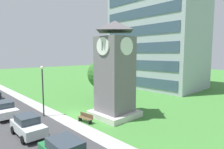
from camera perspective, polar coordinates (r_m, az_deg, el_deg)
The scene contains 10 objects.
ground_plane at distance 21.74m, azimuth -10.30°, elevation -12.14°, with size 160.00×160.00×0.00m, color #3D7A33.
street_asphalt at distance 19.31m, azimuth -26.49°, elevation -15.09°, with size 120.00×7.20×0.01m, color #38383A.
kerb_strip at distance 20.87m, azimuth -14.55°, elevation -13.02°, with size 120.00×1.60×0.01m, color #9E9E99.
office_building at distance 41.48m, azimuth 13.75°, elevation 16.58°, with size 17.70×12.06×28.80m.
clock_tower at distance 20.14m, azimuth 0.86°, elevation -0.07°, with size 4.42×4.42×10.31m.
park_bench at distance 19.39m, azimuth -8.10°, elevation -12.95°, with size 1.85×0.72×0.88m.
street_lamp at distance 21.60m, azimuth -20.41°, elevation -3.08°, with size 0.36×0.36×5.54m.
tree_by_building at distance 27.49m, azimuth -2.93°, elevation 0.14°, with size 4.44×4.44×6.14m.
parked_car_white at distance 23.76m, azimuth -30.13°, elevation -9.14°, with size 4.42×2.06×1.69m.
parked_car_silver at distance 17.69m, azimuth -24.30°, elevation -14.00°, with size 4.10×1.90×1.69m.
Camera 1 is at (17.38, -11.13, 6.80)m, focal length 29.93 mm.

